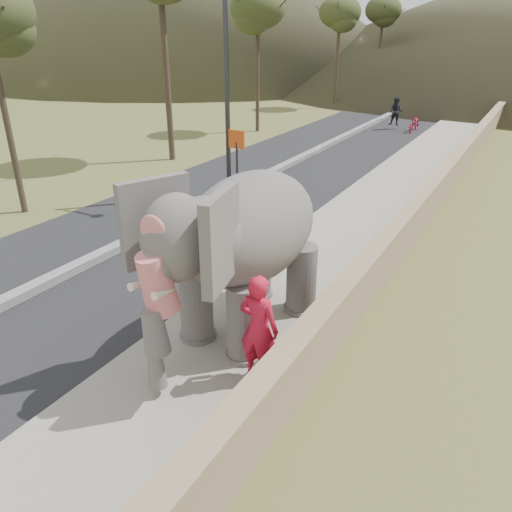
% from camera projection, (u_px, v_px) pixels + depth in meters
% --- Properties ---
extents(ground, '(160.00, 160.00, 0.00)m').
position_uv_depth(ground, '(66.00, 505.00, 6.24)').
color(ground, olive).
rests_on(ground, ground).
extents(road, '(7.00, 120.00, 0.03)m').
position_uv_depth(road, '(201.00, 209.00, 16.39)').
color(road, black).
rests_on(road, ground).
extents(median, '(0.35, 120.00, 0.22)m').
position_uv_depth(median, '(201.00, 207.00, 16.35)').
color(median, black).
rests_on(median, ground).
extents(walkway, '(3.00, 120.00, 0.15)m').
position_uv_depth(walkway, '(346.00, 236.00, 14.12)').
color(walkway, '#9E9687').
rests_on(walkway, ground).
extents(parapet, '(0.30, 120.00, 1.10)m').
position_uv_depth(parapet, '(407.00, 231.00, 13.18)').
color(parapet, tan).
rests_on(parapet, ground).
extents(lamppost, '(1.76, 0.36, 8.00)m').
position_uv_depth(lamppost, '(234.00, 48.00, 15.59)').
color(lamppost, '#303035').
rests_on(lamppost, ground).
extents(signboard, '(0.60, 0.08, 2.40)m').
position_uv_depth(signboard, '(237.00, 153.00, 16.64)').
color(signboard, '#2D2D33').
rests_on(signboard, ground).
extents(elephant_and_man, '(2.57, 4.53, 3.16)m').
position_uv_depth(elephant_and_man, '(251.00, 250.00, 9.18)').
color(elephant_and_man, slate).
rests_on(elephant_and_man, ground).
extents(motorcyclist, '(1.85, 1.87, 1.83)m').
position_uv_depth(motorcyclist, '(408.00, 119.00, 28.69)').
color(motorcyclist, maroon).
rests_on(motorcyclist, ground).
extents(trees, '(47.30, 41.03, 9.47)m').
position_uv_depth(trees, '(496.00, 58.00, 26.70)').
color(trees, '#473828').
rests_on(trees, ground).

